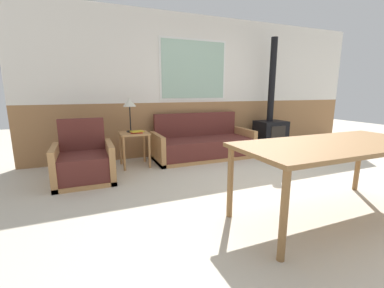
{
  "coord_description": "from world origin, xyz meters",
  "views": [
    {
      "loc": [
        -2.47,
        -2.23,
        1.27
      ],
      "look_at": [
        -1.09,
        1.1,
        0.52
      ],
      "focal_mm": 24.0,
      "sensor_mm": 36.0,
      "label": 1
    }
  ],
  "objects": [
    {
      "name": "armchair",
      "position": [
        -2.54,
        1.59,
        0.26
      ],
      "size": [
        0.79,
        0.74,
        0.87
      ],
      "rotation": [
        0.0,
        0.0,
        0.18
      ],
      "color": "#B27F4C",
      "rests_on": "ground_plane"
    },
    {
      "name": "ground_plane",
      "position": [
        0.0,
        0.0,
        0.0
      ],
      "size": [
        16.0,
        16.0,
        0.0
      ],
      "primitive_type": "plane",
      "color": "beige"
    },
    {
      "name": "side_table",
      "position": [
        -1.74,
        2.08,
        0.47
      ],
      "size": [
        0.47,
        0.47,
        0.58
      ],
      "color": "#B27F4C",
      "rests_on": "ground_plane"
    },
    {
      "name": "table_lamp",
      "position": [
        -1.78,
        2.16,
        1.05
      ],
      "size": [
        0.22,
        0.22,
        0.57
      ],
      "color": "black",
      "rests_on": "side_table"
    },
    {
      "name": "wood_stove",
      "position": [
        1.17,
        2.16,
        0.54
      ],
      "size": [
        0.6,
        0.49,
        2.33
      ],
      "color": "black",
      "rests_on": "ground_plane"
    },
    {
      "name": "book_stack",
      "position": [
        -1.7,
        1.99,
        0.6
      ],
      "size": [
        0.22,
        0.18,
        0.04
      ],
      "color": "#B22823",
      "rests_on": "side_table"
    },
    {
      "name": "wall_back",
      "position": [
        -0.02,
        2.63,
        1.36
      ],
      "size": [
        7.2,
        0.09,
        2.7
      ],
      "color": "#996B42",
      "rests_on": "ground_plane"
    },
    {
      "name": "couch",
      "position": [
        -0.43,
        2.13,
        0.25
      ],
      "size": [
        1.88,
        0.8,
        0.84
      ],
      "color": "#B27F4C",
      "rests_on": "ground_plane"
    },
    {
      "name": "dining_table",
      "position": [
        -0.23,
        -0.5,
        0.7
      ],
      "size": [
        2.01,
        0.88,
        0.77
      ],
      "color": "olive",
      "rests_on": "ground_plane"
    }
  ]
}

